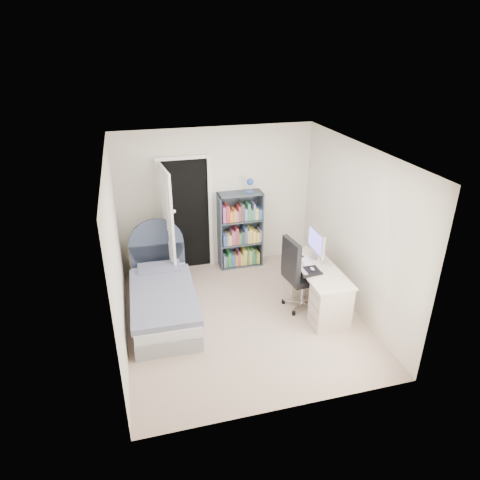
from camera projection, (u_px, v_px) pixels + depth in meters
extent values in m
cube|color=#A18675|center=(243.00, 319.00, 6.42)|extent=(3.40, 3.60, 0.05)
cube|color=white|center=(244.00, 151.00, 5.33)|extent=(3.40, 3.60, 0.05)
cube|color=silver|center=(216.00, 199.00, 7.47)|extent=(3.40, 0.05, 2.50)
cube|color=silver|center=(292.00, 319.00, 4.28)|extent=(3.40, 0.05, 2.50)
cube|color=silver|center=(114.00, 258.00, 5.48)|extent=(0.05, 3.60, 2.50)
cube|color=silver|center=(357.00, 229.00, 6.27)|extent=(0.05, 3.60, 2.50)
cube|color=black|center=(186.00, 216.00, 7.42)|extent=(0.80, 0.01, 2.00)
cube|color=white|center=(161.00, 219.00, 7.30)|extent=(0.06, 0.06, 2.00)
cube|color=white|center=(210.00, 214.00, 7.50)|extent=(0.06, 0.06, 2.00)
cube|color=white|center=(183.00, 158.00, 6.96)|extent=(0.92, 0.06, 0.06)
cube|color=white|center=(168.00, 227.00, 6.97)|extent=(0.13, 0.80, 2.00)
cube|color=gray|center=(164.00, 310.00, 6.39)|extent=(0.93, 1.89, 0.24)
cube|color=silver|center=(163.00, 299.00, 6.31)|extent=(0.91, 1.86, 0.15)
cube|color=slate|center=(163.00, 296.00, 6.18)|extent=(0.96, 1.61, 0.09)
cube|color=slate|center=(159.00, 269.00, 6.84)|extent=(0.68, 0.39, 0.11)
cube|color=#384157|center=(158.00, 264.00, 7.13)|extent=(0.89, 0.07, 0.75)
cylinder|color=#384157|center=(156.00, 244.00, 6.97)|extent=(0.89, 0.07, 0.89)
cylinder|color=tan|center=(131.00, 271.00, 7.18)|extent=(0.04, 0.04, 0.51)
cylinder|color=tan|center=(131.00, 261.00, 7.49)|extent=(0.04, 0.04, 0.51)
cylinder|color=tan|center=(153.00, 268.00, 7.26)|extent=(0.04, 0.04, 0.51)
cylinder|color=tan|center=(151.00, 259.00, 7.57)|extent=(0.04, 0.04, 0.51)
cube|color=tan|center=(140.00, 252.00, 7.27)|extent=(0.41, 0.41, 0.03)
cube|color=tan|center=(142.00, 268.00, 7.41)|extent=(0.37, 0.37, 0.02)
cube|color=#B24C33|center=(137.00, 251.00, 7.24)|extent=(0.16, 0.23, 0.03)
cube|color=#3F598C|center=(137.00, 249.00, 7.23)|extent=(0.15, 0.22, 0.03)
cube|color=#D8CC7F|center=(136.00, 248.00, 7.22)|extent=(0.14, 0.21, 0.03)
cylinder|color=silver|center=(175.00, 281.00, 7.36)|extent=(0.19, 0.19, 0.02)
cylinder|color=silver|center=(173.00, 246.00, 7.08)|extent=(0.02, 0.02, 1.32)
sphere|color=silver|center=(174.00, 211.00, 6.79)|extent=(0.08, 0.08, 0.08)
cube|color=#39434E|center=(220.00, 232.00, 7.54)|extent=(0.02, 0.33, 1.38)
cube|color=#39434E|center=(260.00, 228.00, 7.72)|extent=(0.02, 0.33, 1.38)
cube|color=#39434E|center=(240.00, 194.00, 7.34)|extent=(0.77, 0.33, 0.02)
cube|color=#39434E|center=(240.00, 263.00, 7.92)|extent=(0.77, 0.33, 0.02)
cube|color=#39434E|center=(238.00, 226.00, 7.77)|extent=(0.77, 0.01, 1.38)
cube|color=#39434E|center=(240.00, 242.00, 7.74)|extent=(0.73, 0.31, 0.02)
cube|color=#39434E|center=(240.00, 220.00, 7.55)|extent=(0.73, 0.31, 0.02)
cylinder|color=#2546A3|center=(249.00, 192.00, 7.37)|extent=(0.13, 0.13, 0.02)
cylinder|color=silver|center=(249.00, 187.00, 7.33)|extent=(0.02, 0.02, 0.18)
sphere|color=#2546A3|center=(250.00, 182.00, 7.26)|extent=(0.12, 0.12, 0.12)
cube|color=#7F72B2|center=(224.00, 260.00, 7.78)|extent=(0.04, 0.23, 0.22)
cube|color=#337F4C|center=(226.00, 260.00, 7.79)|extent=(0.04, 0.23, 0.21)
cube|color=#337F4C|center=(229.00, 258.00, 7.79)|extent=(0.06, 0.23, 0.26)
cube|color=#335999|center=(232.00, 259.00, 7.81)|extent=(0.06, 0.23, 0.22)
cube|color=orange|center=(236.00, 259.00, 7.83)|extent=(0.05, 0.23, 0.20)
cube|color=#994C7F|center=(238.00, 257.00, 7.83)|extent=(0.03, 0.23, 0.26)
cube|color=#D8BF4C|center=(240.00, 258.00, 7.85)|extent=(0.05, 0.23, 0.20)
cube|color=#D8BF4C|center=(244.00, 256.00, 7.85)|extent=(0.06, 0.23, 0.28)
cube|color=#337F4C|center=(247.00, 255.00, 7.86)|extent=(0.04, 0.23, 0.29)
cube|color=#D8BF4C|center=(249.00, 255.00, 7.88)|extent=(0.04, 0.23, 0.26)
cube|color=#337F4C|center=(252.00, 255.00, 7.88)|extent=(0.04, 0.23, 0.29)
cube|color=#337F4C|center=(254.00, 256.00, 7.92)|extent=(0.04, 0.23, 0.20)
cube|color=#D8BF4C|center=(257.00, 256.00, 7.92)|extent=(0.05, 0.23, 0.21)
cube|color=#335999|center=(224.00, 239.00, 7.60)|extent=(0.05, 0.23, 0.20)
cube|color=#7F72B2|center=(226.00, 239.00, 7.61)|extent=(0.03, 0.23, 0.19)
cube|color=#D8BF4C|center=(229.00, 238.00, 7.62)|extent=(0.06, 0.23, 0.19)
cube|color=#994C7F|center=(233.00, 236.00, 7.62)|extent=(0.06, 0.23, 0.25)
cube|color=#B23333|center=(236.00, 235.00, 7.63)|extent=(0.05, 0.23, 0.30)
cube|color=#337F4C|center=(239.00, 237.00, 7.66)|extent=(0.05, 0.23, 0.20)
cube|color=#3F3F3F|center=(242.00, 236.00, 7.67)|extent=(0.05, 0.23, 0.22)
cube|color=#335999|center=(245.00, 234.00, 7.67)|extent=(0.04, 0.23, 0.30)
cube|color=#D8BF4C|center=(247.00, 235.00, 7.69)|extent=(0.03, 0.23, 0.24)
cube|color=#D8BF4C|center=(249.00, 234.00, 7.69)|extent=(0.05, 0.23, 0.26)
cube|color=#D8BF4C|center=(253.00, 235.00, 7.72)|extent=(0.07, 0.23, 0.22)
cube|color=#D8BF4C|center=(256.00, 236.00, 7.74)|extent=(0.06, 0.23, 0.18)
cube|color=#7F72B2|center=(259.00, 234.00, 7.75)|extent=(0.03, 0.23, 0.22)
cube|color=#994C7F|center=(223.00, 213.00, 7.39)|extent=(0.06, 0.23, 0.28)
cube|color=#B23333|center=(227.00, 213.00, 7.40)|extent=(0.06, 0.23, 0.29)
cube|color=orange|center=(230.00, 215.00, 7.44)|extent=(0.06, 0.23, 0.19)
cube|color=orange|center=(234.00, 214.00, 7.45)|extent=(0.05, 0.23, 0.21)
cube|color=#7F72B2|center=(236.00, 215.00, 7.46)|extent=(0.03, 0.23, 0.18)
cube|color=#B23333|center=(238.00, 212.00, 7.45)|extent=(0.04, 0.23, 0.27)
cube|color=#3F3F3F|center=(241.00, 211.00, 7.46)|extent=(0.06, 0.23, 0.30)
cube|color=#7F72B2|center=(245.00, 213.00, 7.49)|extent=(0.05, 0.23, 0.21)
cube|color=#337F4C|center=(248.00, 211.00, 7.49)|extent=(0.05, 0.23, 0.30)
cube|color=#337F4C|center=(251.00, 213.00, 7.52)|extent=(0.05, 0.23, 0.19)
cube|color=#7F72B2|center=(253.00, 210.00, 7.51)|extent=(0.03, 0.23, 0.29)
cube|color=#D8BF4C|center=(255.00, 212.00, 7.54)|extent=(0.05, 0.23, 0.20)
cube|color=#335999|center=(259.00, 213.00, 7.56)|extent=(0.07, 0.23, 0.18)
cube|color=beige|center=(318.00, 268.00, 6.40)|extent=(0.57, 1.42, 0.03)
cube|color=beige|center=(331.00, 306.00, 6.11)|extent=(0.52, 0.38, 0.66)
cube|color=beige|center=(303.00, 272.00, 6.98)|extent=(0.52, 0.38, 0.66)
cube|color=silver|center=(316.00, 258.00, 6.66)|extent=(0.15, 0.15, 0.01)
cube|color=silver|center=(318.00, 251.00, 6.62)|extent=(0.03, 0.06, 0.21)
cube|color=silver|center=(316.00, 242.00, 6.53)|extent=(0.04, 0.53, 0.38)
cube|color=#6D5BDD|center=(315.00, 241.00, 6.52)|extent=(0.00, 0.47, 0.30)
cube|color=white|center=(304.00, 259.00, 6.61)|extent=(0.12, 0.38, 0.02)
cube|color=black|center=(312.00, 270.00, 6.32)|extent=(0.21, 0.25, 0.00)
ellipsoid|color=white|center=(312.00, 269.00, 6.32)|extent=(0.06, 0.09, 0.03)
cube|color=silver|center=(310.00, 300.00, 6.72)|extent=(0.30, 0.08, 0.03)
cylinder|color=black|center=(318.00, 300.00, 6.78)|extent=(0.07, 0.07, 0.06)
cube|color=silver|center=(300.00, 297.00, 6.80)|extent=(0.10, 0.30, 0.03)
cylinder|color=black|center=(298.00, 294.00, 6.94)|extent=(0.07, 0.07, 0.06)
cube|color=silver|center=(293.00, 301.00, 6.70)|extent=(0.28, 0.18, 0.03)
cylinder|color=black|center=(283.00, 301.00, 6.75)|extent=(0.07, 0.07, 0.06)
cube|color=silver|center=(298.00, 307.00, 6.56)|extent=(0.25, 0.23, 0.03)
cylinder|color=black|center=(294.00, 313.00, 6.46)|extent=(0.07, 0.07, 0.06)
cube|color=silver|center=(309.00, 306.00, 6.57)|extent=(0.16, 0.29, 0.03)
cylinder|color=black|center=(316.00, 312.00, 6.48)|extent=(0.07, 0.07, 0.06)
cylinder|color=silver|center=(303.00, 290.00, 6.57)|extent=(0.06, 0.06, 0.45)
cube|color=black|center=(304.00, 276.00, 6.47)|extent=(0.57, 0.57, 0.10)
cube|color=black|center=(291.00, 259.00, 6.24)|extent=(0.13, 0.48, 0.59)
cube|color=black|center=(313.00, 275.00, 6.15)|extent=(0.32, 0.08, 0.03)
cube|color=black|center=(294.00, 258.00, 6.62)|extent=(0.32, 0.08, 0.03)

